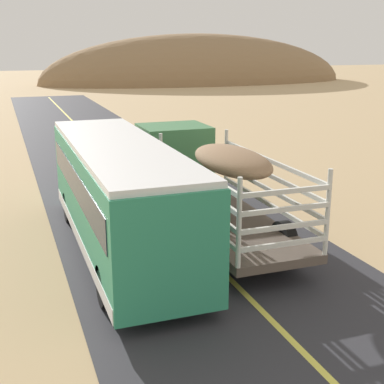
# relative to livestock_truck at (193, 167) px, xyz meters

# --- Properties ---
(livestock_truck) EXTENTS (2.53, 9.70, 3.02)m
(livestock_truck) POSITION_rel_livestock_truck_xyz_m (0.00, 0.00, 0.00)
(livestock_truck) COLOR #3F7F4C
(livestock_truck) RESTS_ON road_surface
(bus) EXTENTS (2.54, 10.00, 3.21)m
(bus) POSITION_rel_livestock_truck_xyz_m (-3.11, -2.37, -0.04)
(bus) COLOR #2D8C66
(bus) RESTS_ON road_surface
(distant_hill) EXTENTS (48.13, 18.44, 14.43)m
(distant_hill) POSITION_rel_livestock_truck_xyz_m (23.04, 61.21, -1.79)
(distant_hill) COLOR #8D6E4C
(distant_hill) RESTS_ON ground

